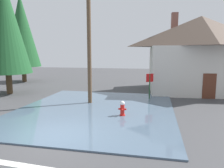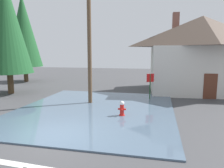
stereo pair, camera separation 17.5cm
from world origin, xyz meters
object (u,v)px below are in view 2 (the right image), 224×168
Objects in this scene: house at (201,53)px; pine_tree_mid_left at (6,25)px; stop_sign_far at (150,81)px; pine_tree_tall_left at (23,31)px; fire_hydrant at (122,109)px; utility_pole at (89,37)px.

pine_tree_mid_left is (-16.59, -4.64, 2.40)m from house.
pine_tree_mid_left reaches higher than stop_sign_far.
pine_tree_mid_left is at bearing -64.85° from pine_tree_tall_left.
house reaches higher than stop_sign_far.
fire_hydrant is 0.09× the size of pine_tree_mid_left.
fire_hydrant is 13.10m from pine_tree_mid_left.
stop_sign_far is at bearing -24.89° from pine_tree_tall_left.
utility_pole is 8.52m from pine_tree_mid_left.
house reaches higher than fire_hydrant.
fire_hydrant is 0.09× the size of house.
utility_pole is at bearing 136.49° from fire_hydrant.
house is 0.98× the size of pine_tree_mid_left.
fire_hydrant is 5.10m from stop_sign_far.
utility_pole is at bearing -141.16° from house.
utility_pole reaches higher than fire_hydrant.
house is 20.37m from pine_tree_tall_left.
stop_sign_far is 17.91m from pine_tree_tall_left.
pine_tree_tall_left reaches higher than stop_sign_far.
fire_hydrant is 19.59m from pine_tree_tall_left.
stop_sign_far is 6.69m from house.
house is at bearing 46.57° from stop_sign_far.
stop_sign_far is 0.19× the size of pine_tree_tall_left.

